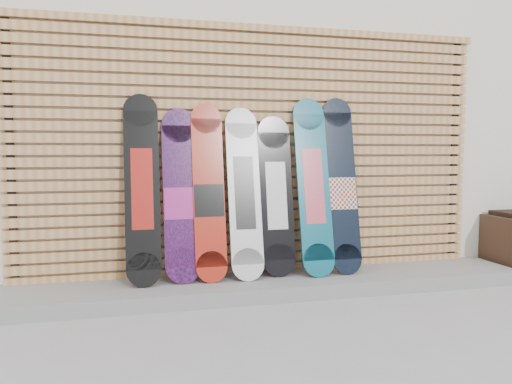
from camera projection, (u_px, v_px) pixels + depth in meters
ground at (310, 316)px, 3.63m from camera, size 80.00×80.00×0.00m
building at (258, 108)px, 6.98m from camera, size 12.00×5.00×3.60m
concrete_step at (265, 285)px, 4.24m from camera, size 4.60×0.70×0.12m
slat_wall at (257, 150)px, 4.43m from camera, size 4.26×0.08×2.29m
snowboard_0 at (142, 189)px, 4.02m from camera, size 0.28×0.34×1.55m
snowboard_1 at (181, 196)px, 4.12m from camera, size 0.29×0.31×1.44m
snowboard_2 at (209, 193)px, 4.16m from camera, size 0.26×0.33×1.48m
snowboard_3 at (244, 193)px, 4.22m from camera, size 0.28×0.35×1.45m
snowboard_4 at (276, 196)px, 4.33m from camera, size 0.29×0.28×1.39m
snowboard_5 at (313, 186)px, 4.36m from camera, size 0.29×0.37×1.55m
snowboard_6 at (342, 186)px, 4.44m from camera, size 0.27×0.35×1.56m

